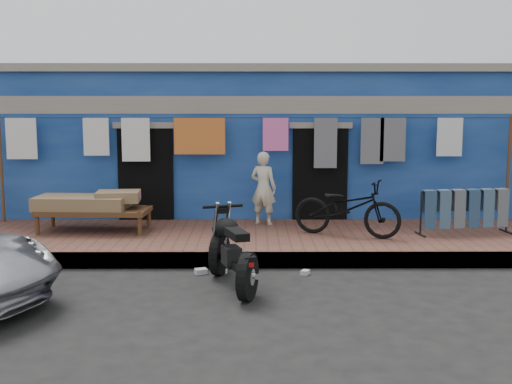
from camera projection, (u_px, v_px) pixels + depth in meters
name	position (u px, v px, depth m)	size (l,w,h in m)	color
ground	(257.00, 297.00, 8.59)	(80.00, 80.00, 0.00)	black
sidewalk	(256.00, 241.00, 11.55)	(28.00, 3.00, 0.25)	brown
curb	(256.00, 260.00, 10.11)	(28.00, 0.10, 0.25)	gray
building	(255.00, 141.00, 15.28)	(12.20, 5.20, 3.36)	navy
clothesline	(245.00, 143.00, 12.55)	(10.06, 0.06, 2.10)	brown
seated_person	(263.00, 188.00, 12.36)	(0.51, 0.34, 1.42)	beige
bicycle	(347.00, 202.00, 11.29)	(0.67, 1.90, 1.23)	black
motorcycle	(232.00, 249.00, 9.00)	(1.11, 1.81, 1.10)	black
charpoy	(94.00, 212.00, 11.74)	(2.15, 1.11, 0.71)	brown
jeans_rack	(465.00, 211.00, 11.49)	(1.77, 0.60, 0.83)	black
litter_a	(201.00, 271.00, 9.77)	(0.18, 0.14, 0.08)	silver
litter_b	(305.00, 272.00, 9.72)	(0.14, 0.10, 0.07)	silver
litter_c	(220.00, 271.00, 9.77)	(0.18, 0.15, 0.07)	silver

